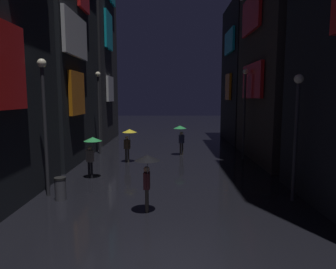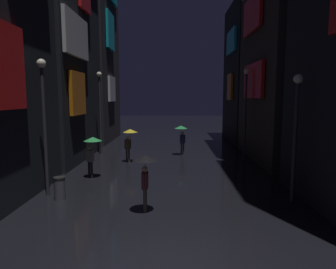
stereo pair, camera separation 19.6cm
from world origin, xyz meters
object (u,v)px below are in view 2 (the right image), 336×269
streetlamp_right_far (246,104)px  pedestrian_midstreet_centre_yellow (129,136)px  streetlamp_left_far (100,104)px  pedestrian_foreground_left_green (181,132)px  trash_bin (60,188)px  pedestrian_far_right_green (92,146)px  streetlamp_right_near (296,122)px  streetlamp_left_near (44,112)px  pedestrian_foreground_right_black (145,167)px

streetlamp_right_far → pedestrian_midstreet_centre_yellow: bearing=-171.6°
streetlamp_left_far → streetlamp_right_far: size_ratio=0.99×
pedestrian_foreground_left_green → trash_bin: (-5.15, -9.40, -1.20)m
pedestrian_far_right_green → pedestrian_foreground_left_green: size_ratio=1.00×
streetlamp_right_near → streetlamp_left_far: 14.10m
streetlamp_left_far → streetlamp_left_near: (0.00, -9.38, -0.14)m
pedestrian_foreground_left_green → streetlamp_left_near: size_ratio=0.38×
pedestrian_foreground_left_green → pedestrian_foreground_right_black: (-1.55, -10.72, 0.00)m
streetlamp_right_near → streetlamp_right_far: (0.00, 8.16, 0.52)m
streetlamp_right_far → pedestrian_far_right_green: bearing=-151.2°
pedestrian_far_right_green → pedestrian_midstreet_centre_yellow: bearing=70.2°
pedestrian_foreground_left_green → streetlamp_right_near: streetlamp_right_near is taller
pedestrian_far_right_green → streetlamp_right_far: size_ratio=0.36×
pedestrian_foreground_right_black → streetlamp_left_far: (-4.30, 11.19, 1.99)m
pedestrian_foreground_right_black → trash_bin: 4.02m
pedestrian_far_right_green → pedestrian_midstreet_centre_yellow: (1.35, 3.75, 0.00)m
pedestrian_foreground_right_black → streetlamp_right_near: bearing=12.6°
pedestrian_foreground_right_black → streetlamp_right_near: streetlamp_right_near is taller
pedestrian_foreground_right_black → streetlamp_left_near: (-4.30, 1.81, 1.85)m
pedestrian_foreground_left_green → streetlamp_right_far: (4.15, -1.29, 2.01)m
streetlamp_left_far → streetlamp_left_near: 9.38m
pedestrian_foreground_right_black → streetlamp_right_far: 11.20m
trash_bin → pedestrian_foreground_left_green: bearing=61.3°
streetlamp_right_far → trash_bin: 12.75m
pedestrian_far_right_green → trash_bin: bearing=-98.1°
streetlamp_left_far → streetlamp_left_near: streetlamp_left_far is taller
pedestrian_far_right_green → pedestrian_foreground_right_black: (3.14, -4.57, 0.00)m
streetlamp_right_near → trash_bin: 9.68m
pedestrian_midstreet_centre_yellow → trash_bin: bearing=-104.5°
pedestrian_foreground_left_green → pedestrian_midstreet_centre_yellow: bearing=-144.3°
streetlamp_right_near → streetlamp_left_near: (-10.00, 0.55, 0.36)m
pedestrian_far_right_green → streetlamp_right_near: (8.84, -3.30, 1.49)m
pedestrian_foreground_right_black → streetlamp_left_near: streetlamp_left_near is taller
pedestrian_foreground_left_green → pedestrian_foreground_right_black: same height
pedestrian_foreground_right_black → trash_bin: (-3.60, 1.32, -1.20)m
streetlamp_right_near → pedestrian_foreground_right_black: bearing=-167.4°
pedestrian_midstreet_centre_yellow → streetlamp_right_near: streetlamp_right_near is taller
streetlamp_left_near → pedestrian_foreground_left_green: bearing=56.7°
trash_bin → pedestrian_foreground_right_black: bearing=-20.1°
pedestrian_foreground_right_black → pedestrian_foreground_left_green: bearing=81.8°
pedestrian_foreground_right_black → streetlamp_left_far: bearing=111.0°
streetlamp_right_near → streetlamp_left_near: streetlamp_left_near is taller
streetlamp_right_near → trash_bin: size_ratio=5.36×
pedestrian_foreground_left_green → streetlamp_left_far: bearing=175.4°
pedestrian_foreground_left_green → pedestrian_midstreet_centre_yellow: same height
streetlamp_right_near → pedestrian_foreground_left_green: bearing=113.7°
pedestrian_far_right_green → streetlamp_left_near: 3.51m
pedestrian_far_right_green → pedestrian_foreground_right_black: bearing=-55.5°
pedestrian_midstreet_centre_yellow → streetlamp_right_far: (7.49, 1.11, 2.01)m
pedestrian_foreground_left_green → trash_bin: size_ratio=2.28×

